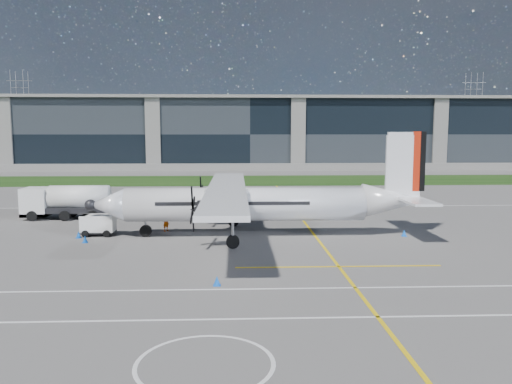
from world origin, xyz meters
The scene contains 18 objects.
ground centered at (0.00, 40.00, 0.00)m, with size 400.00×400.00×0.00m, color #615E5B.
grass_strip centered at (0.00, 48.00, 0.02)m, with size 400.00×18.00×0.04m, color #15360E.
terminal_building centered at (0.00, 80.00, 7.50)m, with size 120.00×20.00×15.00m, color black.
tree_line centered at (0.00, 140.00, 3.00)m, with size 400.00×6.00×6.00m, color black.
pylon_west centered at (-80.00, 150.00, 15.00)m, with size 9.00×4.60×30.00m, color gray, non-canonical shape.
pylon_east centered at (85.00, 150.00, 15.00)m, with size 9.00×4.60×30.00m, color gray, non-canonical shape.
yellow_taxiway_centerline centered at (3.00, 10.00, 0.01)m, with size 0.20×70.00×0.01m, color yellow.
white_lane_line centered at (0.00, -14.00, 0.01)m, with size 90.00×0.15×0.01m, color white.
turboprop_aircraft centered at (-1.31, 2.94, 3.92)m, with size 25.18×26.11×7.83m, color white, non-canonical shape.
fuel_tanker_truck centered at (-18.80, 11.29, 1.52)m, with size 8.09×2.63×3.03m, color white, non-canonical shape.
baggage_tug centered at (-13.38, 3.64, 0.78)m, with size 2.61×1.57×1.57m, color white, non-canonical shape.
ground_crew_person centered at (-8.47, 5.05, 0.95)m, with size 0.77×0.55×1.90m, color #F25907.
safety_cone_tail centered at (9.68, 2.39, 0.25)m, with size 0.36×0.36×0.50m, color blue.
safety_cone_nose_port centered at (-13.64, 1.09, 0.25)m, with size 0.36×0.36×0.50m, color blue.
safety_cone_fwd centered at (-14.60, 2.71, 0.25)m, with size 0.36×0.36×0.50m, color blue.
safety_cone_stbdwing centered at (-4.02, 16.74, 0.25)m, with size 0.36×0.36×0.50m, color blue.
safety_cone_nose_stbd centered at (-13.00, 4.47, 0.25)m, with size 0.36×0.36×0.50m, color blue.
safety_cone_portwing centered at (-3.93, -9.33, 0.25)m, with size 0.36×0.36×0.50m, color blue.
Camera 1 is at (-2.92, -33.97, 7.67)m, focal length 35.00 mm.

